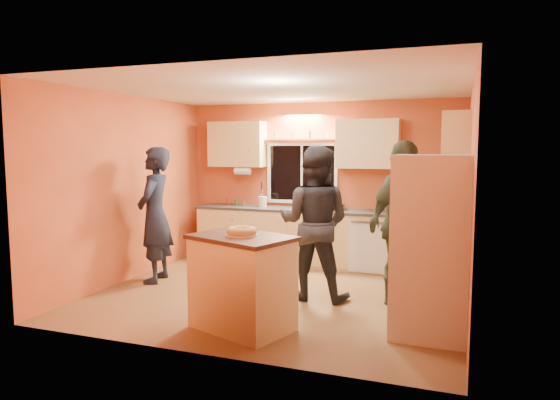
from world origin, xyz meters
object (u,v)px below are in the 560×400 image
at_px(refrigerator, 430,246).
at_px(person_left, 155,215).
at_px(person_right, 401,223).
at_px(island, 242,282).
at_px(person_center, 314,223).

distance_m(refrigerator, person_left, 3.80).
bearing_deg(refrigerator, person_right, 112.68).
relative_size(island, person_center, 0.63).
relative_size(island, person_left, 0.63).
bearing_deg(person_left, refrigerator, 64.70).
height_order(refrigerator, person_left, person_left).
xyz_separation_m(refrigerator, person_left, (-3.71, 0.80, 0.04)).
height_order(refrigerator, island, refrigerator).
xyz_separation_m(person_center, person_right, (1.02, 0.14, 0.03)).
bearing_deg(person_right, person_center, 123.77).
distance_m(island, person_left, 2.33).
bearing_deg(refrigerator, island, -165.19).
bearing_deg(person_center, island, 71.55).
height_order(island, person_right, person_right).
distance_m(island, person_right, 2.07).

